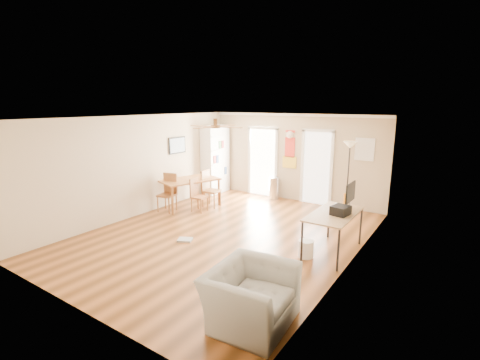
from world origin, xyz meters
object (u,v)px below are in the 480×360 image
Objects in this scene: bookshelf at (215,159)px; dining_chair_near at (167,193)px; dining_chair_right_a at (211,189)px; printer at (341,210)px; torchiere_lamp at (348,177)px; trash_can at (274,188)px; dining_table at (190,193)px; computer_desk at (333,233)px; armchair at (251,296)px; dining_chair_right_b at (199,195)px; wastebasket_a at (306,249)px.

bookshelf is 2.45m from dining_chair_near.
dining_chair_right_a is 4.23m from printer.
torchiere_lamp is at bearing 22.62° from dining_chair_near.
trash_can is (2.02, 0.33, -0.76)m from bookshelf.
bookshelf reaches higher than torchiere_lamp.
dining_table is 1.04× the size of computer_desk.
printer is 0.29× the size of armchair.
dining_chair_right_a is at bearing 39.41° from armchair.
dining_table is 1.36× the size of armchair.
dining_chair_right_b reaches higher than computer_desk.
bookshelf is 5.46m from wastebasket_a.
dining_chair_right_b is 0.47× the size of torchiere_lamp.
dining_chair_right_a is 4.08m from computer_desk.
printer is at bearing -10.64° from armchair.
armchair is (4.50, -2.90, -0.13)m from dining_chair_near.
trash_can is 4.14m from wastebasket_a.
wastebasket_a is at bearing -126.73° from printer.
dining_chair_near is 0.67× the size of computer_desk.
computer_desk is at bearing 172.77° from printer.
computer_desk is at bearing -45.17° from trash_can.
wastebasket_a is 0.29× the size of armchair.
armchair is at bearing -64.78° from trash_can.
dining_chair_right_a is 2.04m from trash_can.
bookshelf is at bearing 19.71° from dining_chair_right_b.
computer_desk is 2.79m from armchair.
dining_chair_right_b is at bearing 170.84° from dining_chair_right_a.
dining_table is 1.53× the size of dining_chair_right_a.
computer_desk is at bearing -78.19° from torchiere_lamp.
dining_chair_near reaches higher than computer_desk.
bookshelf is 1.45× the size of computer_desk.
bookshelf is 6.63× the size of wastebasket_a.
wastebasket_a is (4.12, -1.30, -0.23)m from dining_table.
printer is at bearing -75.86° from torchiere_lamp.
torchiere_lamp reaches higher than armchair.
dining_chair_right_a is at bearing -123.04° from trash_can.
dining_chair_right_b is 0.89× the size of dining_chair_near.
trash_can is at bearing -42.21° from dining_chair_right_a.
dining_chair_right_a reaches higher than dining_chair_right_b.
printer is (0.72, -2.86, -0.05)m from torchiere_lamp.
computer_desk reaches higher than wastebasket_a.
computer_desk reaches higher than trash_can.
dining_chair_right_a is at bearing -5.87° from dining_chair_right_b.
torchiere_lamp is (3.33, 1.69, 0.44)m from dining_chair_right_a.
printer reaches higher than wastebasket_a.
dining_chair_right_b is (0.91, -1.90, -0.65)m from bookshelf.
dining_table is at bearing -152.61° from torchiere_lamp.
wastebasket_a is at bearing -53.39° from trash_can.
trash_can is at bearing 20.83° from armchair.
torchiere_lamp is 1.25× the size of computer_desk.
dining_chair_right_a is at bearing 163.95° from computer_desk.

